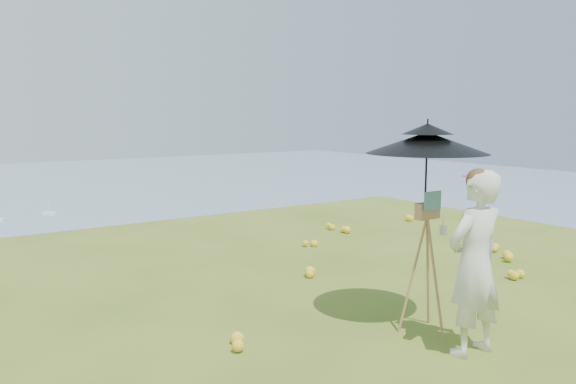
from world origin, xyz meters
TOP-DOWN VIEW (x-y plane):
  - ground at (0.00, 0.00)m, footprint 14.00×14.00m
  - wildflowers at (0.00, 0.25)m, footprint 10.00×10.50m
  - painter at (0.66, -0.80)m, footprint 0.62×0.42m
  - field_easel at (0.71, -0.19)m, footprint 0.55×0.55m
  - sun_umbrella at (0.71, -0.16)m, footprint 1.24×1.24m
  - painter_cap at (0.66, -0.80)m, footprint 0.25×0.29m

SIDE VIEW (x-z plane):
  - ground at x=0.00m, z-range 0.00..0.00m
  - wildflowers at x=0.00m, z-range 0.00..0.12m
  - field_easel at x=0.71m, z-range 0.00..1.42m
  - painter at x=0.66m, z-range 0.00..1.68m
  - painter_cap at x=0.66m, z-range 1.58..1.68m
  - sun_umbrella at x=0.71m, z-range 1.17..2.12m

